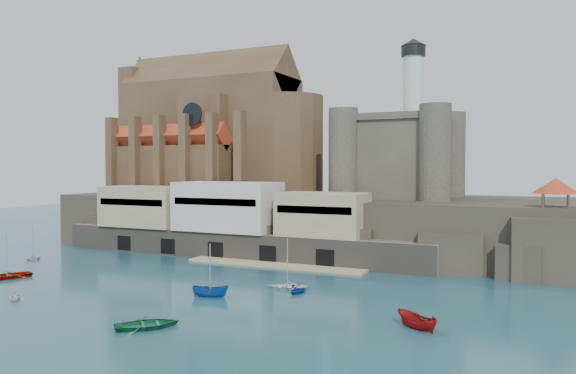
% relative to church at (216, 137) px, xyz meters
% --- Properties ---
extents(ground, '(300.00, 300.00, 0.00)m').
position_rel_church_xyz_m(ground, '(24.13, -41.85, -22.13)').
color(ground, '#194352').
rests_on(ground, ground).
extents(promontory, '(100.00, 36.00, 10.00)m').
position_rel_church_xyz_m(promontory, '(23.94, -2.48, -17.20)').
color(promontory, '#29251F').
rests_on(promontory, ground).
extents(quay, '(70.00, 12.00, 13.05)m').
position_rel_church_xyz_m(quay, '(13.94, -18.78, -16.06)').
color(quay, '#6A6155').
rests_on(quay, ground).
extents(church, '(47.00, 25.93, 30.51)m').
position_rel_church_xyz_m(church, '(0.00, 0.00, 0.00)').
color(church, '#493422').
rests_on(church, promontory).
extents(castle_keep, '(21.20, 21.20, 29.30)m').
position_rel_church_xyz_m(castle_keep, '(40.21, -0.78, -3.81)').
color(castle_keep, '#454136').
rests_on(castle_keep, promontory).
extents(rock_outcrop, '(14.50, 10.50, 8.70)m').
position_rel_church_xyz_m(rock_outcrop, '(66.13, -16.01, -18.11)').
color(rock_outcrop, '#29251F').
rests_on(rock_outcrop, ground).
extents(pavilion, '(6.40, 6.40, 5.40)m').
position_rel_church_xyz_m(pavilion, '(66.13, -15.85, -9.40)').
color(pavilion, '#493422').
rests_on(pavilion, rock_outcrop).
extents(boat_0, '(4.78, 3.03, 6.47)m').
position_rel_church_xyz_m(boat_0, '(-3.41, -48.87, -22.13)').
color(boat_0, '#941403').
rests_on(boat_0, ground).
extents(boat_1, '(2.59, 2.59, 2.64)m').
position_rel_church_xyz_m(boat_1, '(8.80, -57.31, -22.13)').
color(boat_1, white).
rests_on(boat_1, ground).
extents(boat_2, '(2.17, 2.14, 4.57)m').
position_rel_church_xyz_m(boat_2, '(28.66, -46.00, -22.13)').
color(boat_2, '#124496').
rests_on(boat_2, ground).
extents(boat_3, '(4.10, 4.01, 6.22)m').
position_rel_church_xyz_m(boat_3, '(30.44, -59.70, -22.13)').
color(boat_3, '#196B42').
rests_on(boat_3, ground).
extents(boat_4, '(2.51, 1.88, 2.60)m').
position_rel_church_xyz_m(boat_4, '(-13.06, -36.36, -22.13)').
color(boat_4, beige).
rests_on(boat_4, ground).
extents(boat_5, '(2.49, 2.48, 4.78)m').
position_rel_church_xyz_m(boat_5, '(54.13, -48.69, -22.13)').
color(boat_5, maroon).
rests_on(boat_5, ground).
extents(boat_6, '(1.98, 3.94, 5.31)m').
position_rel_church_xyz_m(boat_6, '(35.10, -37.88, -22.13)').
color(boat_6, silver).
rests_on(boat_6, ground).
extents(boat_7, '(2.91, 2.19, 3.00)m').
position_rel_church_xyz_m(boat_7, '(37.49, -39.85, -22.13)').
color(boat_7, navy).
rests_on(boat_7, ground).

